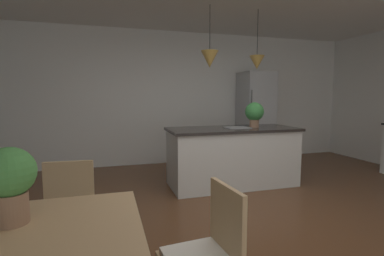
% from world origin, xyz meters
% --- Properties ---
extents(ground_plane, '(10.00, 8.40, 0.04)m').
position_xyz_m(ground_plane, '(0.00, 0.00, -0.02)').
color(ground_plane, brown).
extents(wall_back_kitchen, '(10.00, 0.12, 2.70)m').
position_xyz_m(wall_back_kitchen, '(0.00, 3.26, 1.35)').
color(wall_back_kitchen, white).
rests_on(wall_back_kitchen, ground_plane).
extents(chair_kitchen_end, '(0.44, 0.44, 0.87)m').
position_xyz_m(chair_kitchen_end, '(-0.81, -1.14, 0.47)').
color(chair_kitchen_end, tan).
rests_on(chair_kitchen_end, ground_plane).
extents(chair_far_right, '(0.43, 0.43, 0.87)m').
position_xyz_m(chair_far_right, '(-1.66, -0.32, 0.47)').
color(chair_far_right, tan).
rests_on(chair_far_right, ground_plane).
extents(kitchen_island, '(2.00, 0.84, 0.91)m').
position_xyz_m(kitchen_island, '(0.52, 1.42, 0.46)').
color(kitchen_island, silver).
rests_on(kitchen_island, ground_plane).
extents(refrigerator, '(0.64, 0.67, 1.90)m').
position_xyz_m(refrigerator, '(1.71, 2.86, 0.95)').
color(refrigerator, '#B2B5B7').
rests_on(refrigerator, ground_plane).
extents(pendant_over_island_main, '(0.26, 0.26, 0.89)m').
position_xyz_m(pendant_over_island_main, '(0.13, 1.42, 1.93)').
color(pendant_over_island_main, black).
extents(pendant_over_island_aux, '(0.23, 0.23, 0.89)m').
position_xyz_m(pendant_over_island_aux, '(0.91, 1.42, 1.91)').
color(pendant_over_island_aux, black).
extents(potted_plant_on_island, '(0.29, 0.29, 0.39)m').
position_xyz_m(potted_plant_on_island, '(0.88, 1.42, 1.13)').
color(potted_plant_on_island, '#8C664C').
rests_on(potted_plant_on_island, kitchen_island).
extents(potted_plant_on_table, '(0.25, 0.25, 0.39)m').
position_xyz_m(potted_plant_on_table, '(-1.81, -1.02, 0.97)').
color(potted_plant_on_table, '#8C664C').
rests_on(potted_plant_on_table, dining_table).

